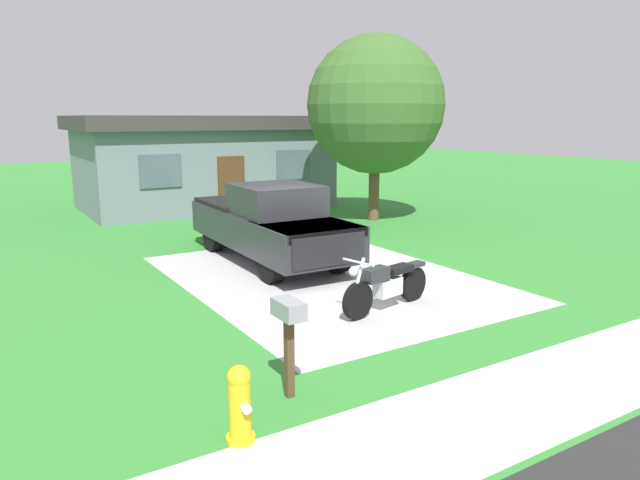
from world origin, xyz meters
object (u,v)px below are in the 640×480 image
motorcycle (386,285)px  fire_hydrant (240,404)px  pickup_truck (268,222)px  shade_tree (376,105)px  mailbox (289,322)px  neighbor_house (205,161)px

motorcycle → fire_hydrant: (-4.06, -2.65, -0.05)m
pickup_truck → fire_hydrant: 8.19m
motorcycle → fire_hydrant: size_ratio=2.51×
fire_hydrant → shade_tree: 14.58m
fire_hydrant → shade_tree: (9.62, 10.42, 3.41)m
fire_hydrant → mailbox: mailbox is taller
pickup_truck → mailbox: pickup_truck is taller
pickup_truck → mailbox: 7.20m
fire_hydrant → shade_tree: bearing=47.3°
pickup_truck → neighbor_house: size_ratio=0.59×
mailbox → motorcycle: bearing=33.1°
motorcycle → shade_tree: (5.55, 7.77, 3.36)m
pickup_truck → shade_tree: (5.65, 3.27, 2.88)m
motorcycle → mailbox: 3.76m
motorcycle → pickup_truck: size_ratio=0.39×
motorcycle → neighbor_house: bearing=82.4°
motorcycle → mailbox: mailbox is taller
motorcycle → shade_tree: shade_tree is taller
neighbor_house → fire_hydrant: bearing=-109.8°
pickup_truck → fire_hydrant: pickup_truck is taller
pickup_truck → shade_tree: shade_tree is taller
fire_hydrant → pickup_truck: bearing=61.0°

